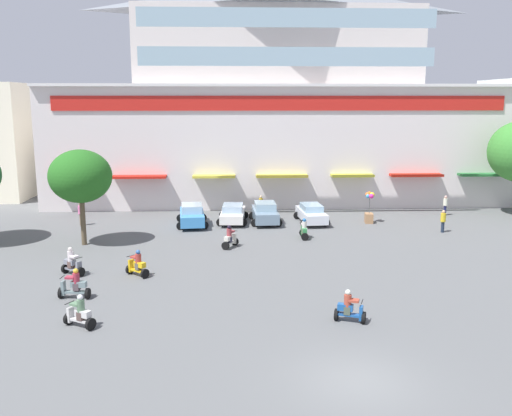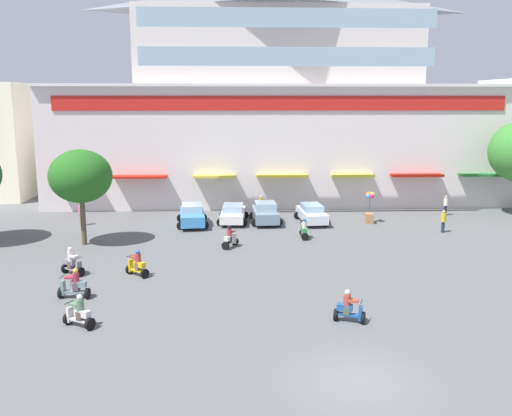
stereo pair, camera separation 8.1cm
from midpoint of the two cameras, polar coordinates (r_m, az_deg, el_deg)
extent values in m
plane|color=#5A5C5D|center=(32.13, 5.29, -6.13)|extent=(128.00, 128.00, 0.00)
cube|color=silver|center=(53.73, 2.08, 6.56)|extent=(41.42, 11.97, 10.50)
cube|color=silver|center=(54.34, 2.10, 15.81)|extent=(25.13, 10.78, 6.91)
cube|color=red|center=(47.54, 2.70, 10.66)|extent=(38.11, 0.12, 1.22)
cube|color=silver|center=(47.51, 2.72, 12.45)|extent=(41.42, 0.70, 0.24)
cube|color=red|center=(49.12, -18.18, 3.01)|extent=(3.51, 1.10, 0.20)
cube|color=red|center=(47.92, -11.78, 3.14)|extent=(4.55, 1.10, 0.20)
cube|color=gold|center=(47.31, -4.22, 3.25)|extent=(3.59, 1.10, 0.20)
cube|color=gold|center=(47.49, 2.75, 3.30)|extent=(4.39, 1.10, 0.20)
cube|color=gold|center=(48.42, 9.92, 3.29)|extent=(3.62, 1.10, 0.20)
cube|color=red|center=(49.91, 16.17, 3.25)|extent=(4.45, 1.10, 0.20)
cube|color=#266732|center=(52.14, 22.46, 3.16)|extent=(4.46, 1.10, 0.20)
cube|color=#99B7C6|center=(42.90, 3.34, 15.20)|extent=(22.12, 0.08, 1.38)
cube|color=#99B7C6|center=(43.19, 3.38, 18.86)|extent=(22.12, 0.08, 1.38)
cylinder|color=brown|center=(38.39, -17.19, -1.30)|extent=(0.33, 0.33, 3.15)
ellipsoid|color=#24631E|center=(37.89, -17.44, 3.12)|extent=(4.05, 3.94, 3.46)
cube|color=#3D8AD0|center=(42.69, -6.49, -0.90)|extent=(2.16, 4.59, 0.79)
cube|color=#A5BCCB|center=(42.56, -6.51, -0.01)|extent=(1.71, 2.35, 0.57)
cylinder|color=black|center=(44.11, -7.66, -1.03)|extent=(0.61, 0.22, 0.60)
cylinder|color=black|center=(44.14, -5.37, -0.97)|extent=(0.61, 0.22, 0.60)
cylinder|color=black|center=(41.42, -7.66, -1.82)|extent=(0.61, 0.22, 0.60)
cylinder|color=black|center=(41.45, -5.21, -1.76)|extent=(0.61, 0.22, 0.60)
cube|color=white|center=(43.52, -2.31, -0.71)|extent=(2.04, 4.56, 0.65)
cube|color=#96AFC5|center=(43.41, -2.31, 0.03)|extent=(1.65, 2.32, 0.49)
cylinder|color=black|center=(44.99, -3.32, -0.71)|extent=(0.61, 0.20, 0.60)
cylinder|color=black|center=(44.89, -1.08, -0.72)|extent=(0.61, 0.20, 0.60)
cylinder|color=black|center=(42.30, -3.61, -1.47)|extent=(0.61, 0.20, 0.60)
cylinder|color=black|center=(42.19, -1.22, -1.49)|extent=(0.61, 0.20, 0.60)
cube|color=slate|center=(43.28, 1.01, -0.67)|extent=(1.94, 4.34, 0.79)
cube|color=#92B0C0|center=(43.15, 1.02, 0.21)|extent=(1.62, 2.19, 0.57)
cylinder|color=black|center=(44.58, -0.30, -0.80)|extent=(0.61, 0.18, 0.60)
cylinder|color=black|center=(44.74, 2.00, -0.76)|extent=(0.61, 0.18, 0.60)
cylinder|color=black|center=(41.99, -0.04, -1.55)|extent=(0.61, 0.18, 0.60)
cylinder|color=black|center=(42.16, 2.40, -1.50)|extent=(0.61, 0.18, 0.60)
cube|color=silver|center=(43.57, 5.76, -0.70)|extent=(2.02, 4.60, 0.71)
cube|color=#8DB0C4|center=(43.45, 5.77, 0.07)|extent=(1.61, 2.35, 0.49)
cylinder|color=black|center=(44.79, 4.32, -0.78)|extent=(0.61, 0.21, 0.60)
cylinder|color=black|center=(45.15, 6.39, -0.72)|extent=(0.61, 0.21, 0.60)
cylinder|color=black|center=(42.14, 5.06, -1.55)|extent=(0.61, 0.21, 0.60)
cylinder|color=black|center=(42.51, 7.26, -1.48)|extent=(0.61, 0.21, 0.60)
cylinder|color=black|center=(24.81, 10.99, -10.96)|extent=(0.32, 0.54, 0.52)
cylinder|color=black|center=(24.96, 8.26, -10.73)|extent=(0.32, 0.54, 0.52)
cube|color=#1B5096|center=(24.85, 9.63, -10.72)|extent=(1.07, 0.63, 0.10)
cube|color=#1B5096|center=(24.76, 9.16, -9.99)|extent=(0.72, 0.51, 0.28)
cube|color=#1B5096|center=(24.75, 10.73, -10.52)|extent=(0.24, 0.35, 0.63)
cylinder|color=black|center=(24.56, 10.83, -9.38)|extent=(0.22, 0.50, 0.04)
cube|color=#495344|center=(24.79, 9.37, -10.27)|extent=(0.37, 0.40, 0.36)
cylinder|color=#A4412F|center=(24.64, 9.40, -9.31)|extent=(0.41, 0.41, 0.52)
sphere|color=silver|center=(24.51, 9.43, -8.51)|extent=(0.25, 0.25, 0.25)
cube|color=#A4412F|center=(24.60, 10.01, -9.31)|extent=(0.53, 0.47, 0.10)
cylinder|color=black|center=(31.88, -17.43, -6.26)|extent=(0.41, 0.51, 0.52)
cylinder|color=black|center=(32.80, -18.83, -5.86)|extent=(0.41, 0.51, 0.52)
cube|color=gray|center=(32.32, -18.14, -5.96)|extent=(1.05, 0.84, 0.10)
cube|color=gray|center=(32.38, -18.44, -5.25)|extent=(0.74, 0.64, 0.28)
cube|color=gray|center=(31.91, -17.59, -5.82)|extent=(0.30, 0.34, 0.68)
cylinder|color=black|center=(31.74, -17.62, -4.89)|extent=(0.33, 0.45, 0.04)
cube|color=brown|center=(32.34, -18.31, -5.48)|extent=(0.41, 0.42, 0.36)
cylinder|color=silver|center=(32.21, -18.36, -4.69)|extent=(0.45, 0.45, 0.57)
sphere|color=silver|center=(32.11, -18.41, -4.01)|extent=(0.25, 0.25, 0.25)
cube|color=silver|center=(32.00, -18.06, -4.72)|extent=(0.56, 0.53, 0.10)
cylinder|color=black|center=(25.59, -18.55, -10.65)|extent=(0.39, 0.52, 0.52)
cylinder|color=black|center=(24.73, -16.51, -11.30)|extent=(0.39, 0.52, 0.52)
cube|color=silver|center=(25.13, -17.56, -10.84)|extent=(1.10, 0.81, 0.10)
cube|color=silver|center=(24.86, -17.23, -10.24)|extent=(0.76, 0.62, 0.28)
cube|color=silver|center=(25.43, -18.38, -10.28)|extent=(0.28, 0.35, 0.64)
cylinder|color=black|center=(25.26, -18.50, -9.15)|extent=(0.30, 0.46, 0.04)
cube|color=#503E3A|center=(24.97, -17.38, -10.45)|extent=(0.40, 0.42, 0.36)
cylinder|color=#567858|center=(24.81, -17.44, -9.50)|extent=(0.44, 0.44, 0.52)
sphere|color=silver|center=(24.69, -17.49, -8.69)|extent=(0.25, 0.25, 0.25)
cube|color=#567858|center=(25.00, -17.90, -9.31)|extent=(0.55, 0.52, 0.10)
cylinder|color=black|center=(39.30, 4.89, -2.53)|extent=(0.52, 0.15, 0.52)
cylinder|color=black|center=(38.12, 5.10, -2.96)|extent=(0.52, 0.15, 0.52)
cube|color=#308245|center=(38.70, 4.99, -2.65)|extent=(0.30, 1.08, 0.10)
cube|color=#308245|center=(38.41, 5.04, -2.26)|extent=(0.31, 0.69, 0.28)
cube|color=#308245|center=(39.14, 4.92, -2.29)|extent=(0.32, 0.14, 0.64)
cylinder|color=black|center=(39.04, 4.92, -1.53)|extent=(0.52, 0.04, 0.04)
cube|color=#7F6054|center=(38.53, 5.02, -2.40)|extent=(0.32, 0.28, 0.36)
cylinder|color=silver|center=(38.43, 5.03, -1.77)|extent=(0.32, 0.32, 0.51)
sphere|color=#2262A5|center=(38.35, 5.04, -1.24)|extent=(0.25, 0.25, 0.25)
cube|color=silver|center=(38.69, 4.99, -1.64)|extent=(0.35, 0.45, 0.10)
cylinder|color=black|center=(31.69, -12.70, -6.12)|extent=(0.45, 0.48, 0.52)
cylinder|color=black|center=(30.75, -11.23, -6.59)|extent=(0.45, 0.48, 0.52)
cube|color=yellow|center=(31.20, -11.98, -6.25)|extent=(1.01, 0.94, 0.10)
cube|color=yellow|center=(30.92, -11.75, -5.66)|extent=(0.73, 0.69, 0.28)
cube|color=yellow|center=(31.52, -12.58, -5.76)|extent=(0.32, 0.33, 0.69)
cylinder|color=black|center=(31.39, -12.65, -4.79)|extent=(0.37, 0.41, 0.04)
cube|color=#565249|center=(31.03, -11.86, -5.83)|extent=(0.42, 0.43, 0.36)
cylinder|color=#A03730|center=(30.90, -11.89, -5.07)|extent=(0.45, 0.45, 0.51)
sphere|color=#315C9B|center=(30.81, -11.91, -4.42)|extent=(0.25, 0.25, 0.25)
cube|color=#A03730|center=(31.11, -12.21, -4.93)|extent=(0.55, 0.55, 0.10)
cylinder|color=black|center=(36.80, -2.12, -3.44)|extent=(0.52, 0.37, 0.52)
cylinder|color=black|center=(35.74, -3.07, -3.89)|extent=(0.52, 0.37, 0.52)
cube|color=beige|center=(36.25, -2.59, -3.57)|extent=(0.78, 1.11, 0.10)
cube|color=beige|center=(35.97, -2.77, -3.10)|extent=(0.60, 0.76, 0.28)
cube|color=beige|center=(36.64, -2.21, -3.15)|extent=(0.35, 0.28, 0.66)
cylinder|color=black|center=(36.53, -2.20, -2.32)|extent=(0.47, 0.28, 0.04)
cube|color=#2E2E41|center=(36.09, -2.69, -3.25)|extent=(0.42, 0.40, 0.36)
cylinder|color=#90383D|center=(35.98, -2.69, -2.55)|extent=(0.43, 0.43, 0.55)
sphere|color=black|center=(35.89, -2.70, -1.95)|extent=(0.25, 0.25, 0.25)
cube|color=#90383D|center=(36.21, -2.48, -2.41)|extent=(0.51, 0.55, 0.10)
cylinder|color=black|center=(28.90, -19.25, -8.17)|extent=(0.20, 0.53, 0.52)
cylinder|color=black|center=(28.41, -16.77, -8.35)|extent=(0.20, 0.53, 0.52)
cube|color=gray|center=(28.63, -18.03, -8.15)|extent=(1.19, 0.42, 0.10)
cube|color=gray|center=(28.42, -17.63, -7.42)|extent=(0.77, 0.39, 0.28)
cube|color=gray|center=(28.77, -19.04, -7.73)|extent=(0.18, 0.33, 0.70)
cylinder|color=black|center=(28.61, -19.16, -6.67)|extent=(0.10, 0.52, 0.04)
cube|color=#504348|center=(28.49, -17.81, -7.64)|extent=(0.32, 0.35, 0.36)
cylinder|color=#9F2E3F|center=(28.36, -17.86, -6.82)|extent=(0.36, 0.36, 0.49)
sphere|color=gold|center=(28.26, -17.91, -6.13)|extent=(0.25, 0.25, 0.25)
cube|color=#9F2E3F|center=(28.46, -18.41, -6.74)|extent=(0.48, 0.39, 0.10)
cylinder|color=#181D47|center=(48.69, 18.84, -0.25)|extent=(0.30, 0.30, 0.83)
cylinder|color=silver|center=(48.56, 18.89, 0.58)|extent=(0.48, 0.48, 0.60)
sphere|color=tan|center=(48.49, 18.92, 1.07)|extent=(0.24, 0.24, 0.24)
cylinder|color=#7C664F|center=(44.50, -17.36, -1.13)|extent=(0.30, 0.30, 0.90)
cylinder|color=pink|center=(44.36, -17.41, -0.17)|extent=(0.48, 0.48, 0.62)
sphere|color=tan|center=(44.28, -17.44, 0.37)|extent=(0.23, 0.23, 0.23)
cylinder|color=#1D283B|center=(42.47, 18.62, -1.86)|extent=(0.25, 0.25, 0.79)
cylinder|color=gold|center=(42.32, 18.68, -0.93)|extent=(0.40, 0.40, 0.62)
sphere|color=tan|center=(42.24, 18.71, -0.37)|extent=(0.23, 0.23, 0.23)
cylinder|color=#454E38|center=(46.42, 0.58, -0.17)|extent=(0.28, 0.28, 0.85)
cylinder|color=gold|center=(46.29, 0.58, 0.67)|extent=(0.44, 0.44, 0.54)
sphere|color=tan|center=(46.22, 0.58, 1.14)|extent=(0.23, 0.23, 0.23)
cube|color=#9F734D|center=(44.26, 11.55, -1.02)|extent=(0.71, 0.97, 0.75)
cylinder|color=#4C4C4C|center=(44.07, 11.59, 0.22)|extent=(0.04, 0.04, 1.20)
sphere|color=yellow|center=(43.94, 11.86, 1.32)|extent=(0.40, 0.40, 0.40)
sphere|color=orange|center=(44.18, 11.61, 1.48)|extent=(0.30, 0.30, 0.30)
sphere|color=orange|center=(43.97, 11.41, 1.37)|extent=(0.36, 0.36, 0.36)
sphere|color=#3D99D8|center=(43.75, 11.44, 1.19)|extent=(0.31, 0.31, 0.31)
sphere|color=#DC298C|center=(43.67, 11.80, 1.19)|extent=(0.37, 0.37, 0.37)
camera|label=1|loc=(0.04, -89.93, 0.01)|focal=39.13mm
camera|label=2|loc=(0.04, 90.07, -0.01)|focal=39.13mm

